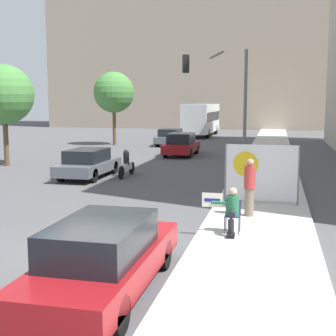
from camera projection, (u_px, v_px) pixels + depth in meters
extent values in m
plane|color=#4F4F51|center=(101.00, 254.00, 10.99)|extent=(160.00, 160.00, 0.00)
cube|color=beige|center=(267.00, 169.00, 24.66)|extent=(3.09, 90.00, 0.12)
cylinder|color=#474C56|center=(225.00, 226.00, 12.14)|extent=(0.03, 0.03, 0.45)
cylinder|color=#474C56|center=(239.00, 227.00, 12.06)|extent=(0.03, 0.03, 0.45)
cylinder|color=#474C56|center=(226.00, 222.00, 12.50)|extent=(0.03, 0.03, 0.45)
cylinder|color=#474C56|center=(240.00, 223.00, 12.42)|extent=(0.03, 0.03, 0.45)
cube|color=navy|center=(232.00, 216.00, 12.25)|extent=(0.40, 0.40, 0.02)
cube|color=navy|center=(233.00, 207.00, 12.40)|extent=(0.40, 0.02, 0.38)
cylinder|color=black|center=(232.00, 213.00, 12.08)|extent=(0.18, 0.42, 0.18)
cylinder|color=black|center=(231.00, 228.00, 11.92)|extent=(0.16, 0.16, 0.45)
cube|color=black|center=(231.00, 236.00, 11.89)|extent=(0.20, 0.28, 0.10)
cylinder|color=#236642|center=(233.00, 205.00, 12.24)|extent=(0.34, 0.34, 0.52)
sphere|color=tan|center=(233.00, 192.00, 12.19)|extent=(0.22, 0.22, 0.22)
cylinder|color=#236642|center=(220.00, 203.00, 12.22)|extent=(0.45, 0.09, 0.09)
cube|color=#EAE5C6|center=(212.00, 200.00, 12.26)|extent=(0.55, 0.02, 0.38)
cube|color=navy|center=(212.00, 200.00, 12.25)|extent=(0.42, 0.01, 0.09)
cylinder|color=#756651|center=(249.00, 202.00, 14.12)|extent=(0.28, 0.28, 0.85)
cylinder|color=#B23333|center=(250.00, 177.00, 14.02)|extent=(0.34, 0.34, 0.67)
sphere|color=tan|center=(250.00, 162.00, 13.96)|extent=(0.22, 0.22, 0.22)
cylinder|color=slate|center=(225.00, 173.00, 16.03)|extent=(0.06, 0.06, 2.01)
cylinder|color=slate|center=(298.00, 176.00, 15.49)|extent=(0.06, 0.06, 2.01)
cube|color=white|center=(261.00, 173.00, 15.75)|extent=(2.42, 0.02, 1.91)
cylinder|color=yellow|center=(246.00, 164.00, 15.81)|extent=(0.84, 0.01, 0.84)
cylinder|color=slate|center=(245.00, 111.00, 22.84)|extent=(0.16, 0.16, 5.95)
cylinder|color=slate|center=(216.00, 55.00, 22.32)|extent=(1.05, 2.82, 0.11)
cube|color=black|center=(186.00, 64.00, 22.24)|extent=(0.38, 0.38, 0.84)
sphere|color=green|center=(186.00, 70.00, 22.28)|extent=(0.18, 0.18, 0.18)
cube|color=maroon|center=(105.00, 265.00, 8.69)|extent=(1.73, 4.77, 0.52)
cube|color=black|center=(101.00, 238.00, 8.43)|extent=(1.49, 2.48, 0.62)
cylinder|color=black|center=(97.00, 249.00, 10.32)|extent=(0.22, 0.64, 0.64)
cylinder|color=black|center=(163.00, 254.00, 9.98)|extent=(0.22, 0.64, 0.64)
cylinder|color=black|center=(28.00, 305.00, 7.46)|extent=(0.22, 0.64, 0.64)
cylinder|color=black|center=(118.00, 315.00, 7.12)|extent=(0.22, 0.64, 0.64)
cube|color=#565B60|center=(89.00, 167.00, 22.16)|extent=(1.77, 4.39, 0.49)
cube|color=black|center=(87.00, 156.00, 21.92)|extent=(1.53, 2.28, 0.60)
cylinder|color=black|center=(85.00, 166.00, 23.68)|extent=(0.22, 0.64, 0.64)
cylinder|color=black|center=(114.00, 167.00, 23.33)|extent=(0.22, 0.64, 0.64)
cylinder|color=black|center=(61.00, 174.00, 21.05)|extent=(0.22, 0.64, 0.64)
cylinder|color=black|center=(93.00, 176.00, 20.70)|extent=(0.22, 0.64, 0.64)
cube|color=maroon|center=(182.00, 147.00, 31.34)|extent=(1.79, 4.54, 0.58)
cube|color=black|center=(181.00, 138.00, 31.08)|extent=(1.54, 2.36, 0.67)
cylinder|color=black|center=(175.00, 148.00, 32.91)|extent=(0.22, 0.64, 0.64)
cylinder|color=black|center=(197.00, 149.00, 32.56)|extent=(0.22, 0.64, 0.64)
cylinder|color=black|center=(165.00, 153.00, 30.19)|extent=(0.22, 0.64, 0.64)
cylinder|color=black|center=(189.00, 153.00, 29.84)|extent=(0.22, 0.64, 0.64)
cube|color=#565B60|center=(171.00, 139.00, 38.90)|extent=(1.83, 4.52, 0.50)
cube|color=black|center=(170.00, 132.00, 38.64)|extent=(1.58, 2.35, 0.61)
cylinder|color=black|center=(165.00, 140.00, 40.46)|extent=(0.22, 0.64, 0.64)
cylinder|color=black|center=(184.00, 140.00, 40.09)|extent=(0.22, 0.64, 0.64)
cylinder|color=black|center=(157.00, 143.00, 37.75)|extent=(0.22, 0.64, 0.64)
cylinder|color=black|center=(177.00, 143.00, 37.39)|extent=(0.22, 0.64, 0.64)
cube|color=silver|center=(201.00, 118.00, 49.50)|extent=(2.57, 10.17, 2.93)
cube|color=black|center=(201.00, 116.00, 49.47)|extent=(2.59, 9.66, 0.95)
cylinder|color=black|center=(196.00, 129.00, 52.99)|extent=(0.30, 1.04, 1.04)
cylinder|color=black|center=(216.00, 130.00, 52.48)|extent=(0.30, 1.04, 1.04)
cylinder|color=black|center=(185.00, 133.00, 46.90)|extent=(0.30, 1.04, 1.04)
cylinder|color=black|center=(208.00, 133.00, 46.39)|extent=(0.30, 1.04, 1.04)
cube|color=silver|center=(127.00, 167.00, 22.45)|extent=(0.24, 0.99, 0.32)
cylinder|color=black|center=(126.00, 159.00, 22.35)|extent=(0.28, 0.28, 0.61)
sphere|color=black|center=(126.00, 152.00, 22.31)|extent=(0.24, 0.24, 0.24)
cylinder|color=black|center=(132.00, 168.00, 23.27)|extent=(0.10, 0.60, 0.60)
cylinder|color=black|center=(121.00, 173.00, 21.68)|extent=(0.10, 0.60, 0.60)
cylinder|color=brown|center=(6.00, 141.00, 26.17)|extent=(0.28, 0.28, 2.82)
sphere|color=#47843D|center=(4.00, 94.00, 25.82)|extent=(3.30, 3.30, 3.30)
cylinder|color=brown|center=(114.00, 126.00, 39.10)|extent=(0.28, 0.28, 3.19)
sphere|color=#47843D|center=(114.00, 92.00, 38.71)|extent=(3.38, 3.38, 3.38)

